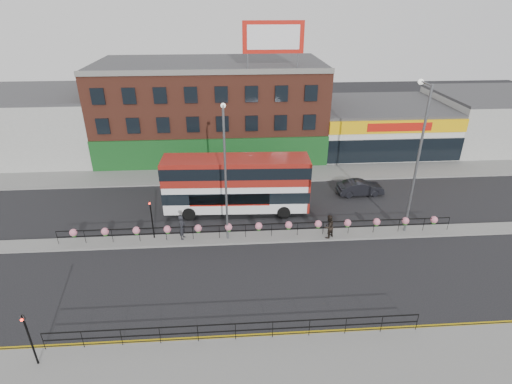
{
  "coord_description": "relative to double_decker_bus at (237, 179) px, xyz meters",
  "views": [
    {
      "loc": [
        -1.98,
        -25.94,
        16.86
      ],
      "look_at": [
        0.0,
        3.0,
        2.5
      ],
      "focal_mm": 28.0,
      "sensor_mm": 36.0,
      "label": 1
    }
  ],
  "objects": [
    {
      "name": "median",
      "position": [
        1.52,
        -4.43,
        -2.95
      ],
      "size": [
        60.0,
        1.6,
        0.15
      ],
      "primitive_type": "cube",
      "color": "slate",
      "rests_on": "ground"
    },
    {
      "name": "warehouse_east",
      "position": [
        32.27,
        15.57,
        0.13
      ],
      "size": [
        14.5,
        12.0,
        6.3
      ],
      "color": "#A1A19C",
      "rests_on": "ground"
    },
    {
      "name": "billboard",
      "position": [
        4.02,
        10.56,
        10.16
      ],
      "size": [
        6.0,
        0.29,
        4.4
      ],
      "color": "#B3160C",
      "rests_on": "brick_building"
    },
    {
      "name": "median_railing",
      "position": [
        1.52,
        -4.43,
        -1.98
      ],
      "size": [
        30.04,
        0.56,
        1.23
      ],
      "color": "black",
      "rests_on": "median"
    },
    {
      "name": "north_pavement",
      "position": [
        1.52,
        7.57,
        -2.95
      ],
      "size": [
        60.0,
        4.0,
        0.15
      ],
      "primitive_type": "cube",
      "color": "slate",
      "rests_on": "ground"
    },
    {
      "name": "south_railing",
      "position": [
        -0.48,
        -14.53,
        -2.06
      ],
      "size": [
        20.04,
        0.05,
        1.12
      ],
      "color": "black",
      "rests_on": "south_pavement"
    },
    {
      "name": "lamp_column_west",
      "position": [
        -0.85,
        -4.24,
        3.08
      ],
      "size": [
        0.36,
        1.76,
        10.04
      ],
      "color": "slate",
      "rests_on": "median"
    },
    {
      "name": "traffic_light_south",
      "position": [
        -10.48,
        -15.43,
        -0.56
      ],
      "size": [
        0.15,
        0.28,
        3.65
      ],
      "color": "black",
      "rests_on": "south_pavement"
    },
    {
      "name": "pedestrian_a",
      "position": [
        -4.26,
        -4.27,
        -1.89
      ],
      "size": [
        0.92,
        0.77,
        1.97
      ],
      "primitive_type": "imported",
      "rotation": [
        0.0,
        0.0,
        1.36
      ],
      "color": "black",
      "rests_on": "median"
    },
    {
      "name": "lamp_column_east",
      "position": [
        13.08,
        -4.05,
        3.9
      ],
      "size": [
        0.41,
        2.01,
        11.43
      ],
      "color": "slate",
      "rests_on": "median"
    },
    {
      "name": "supermarket",
      "position": [
        17.52,
        15.47,
        -0.37
      ],
      "size": [
        15.0,
        12.25,
        5.3
      ],
      "color": "silver",
      "rests_on": "ground"
    },
    {
      "name": "yellow_line_inner",
      "position": [
        1.52,
        -14.13,
        -3.02
      ],
      "size": [
        60.0,
        0.1,
        0.01
      ],
      "primitive_type": "cube",
      "color": "gold",
      "rests_on": "ground"
    },
    {
      "name": "yellow_line_outer",
      "position": [
        1.52,
        -14.31,
        -3.02
      ],
      "size": [
        60.0,
        0.1,
        0.01
      ],
      "primitive_type": "cube",
      "color": "gold",
      "rests_on": "ground"
    },
    {
      "name": "double_decker_bus",
      "position": [
        0.0,
        0.0,
        0.0
      ],
      "size": [
        12.26,
        3.42,
        4.92
      ],
      "color": "silver",
      "rests_on": "ground"
    },
    {
      "name": "warehouse_west",
      "position": [
        -22.73,
        15.57,
        0.63
      ],
      "size": [
        15.5,
        12.0,
        7.3
      ],
      "color": "#A1A19C",
      "rests_on": "ground"
    },
    {
      "name": "ground",
      "position": [
        1.52,
        -4.43,
        -3.02
      ],
      "size": [
        120.0,
        120.0,
        0.0
      ],
      "primitive_type": "plane",
      "color": "black",
      "rests_on": "ground"
    },
    {
      "name": "car",
      "position": [
        11.56,
        2.45,
        -2.32
      ],
      "size": [
        1.94,
        4.41,
        1.4
      ],
      "primitive_type": "imported",
      "rotation": [
        0.0,
        0.0,
        1.63
      ],
      "color": "black",
      "rests_on": "ground"
    },
    {
      "name": "brick_building",
      "position": [
        -2.48,
        15.53,
        2.1
      ],
      "size": [
        25.0,
        12.21,
        10.3
      ],
      "color": "brown",
      "rests_on": "ground"
    },
    {
      "name": "south_pavement",
      "position": [
        1.52,
        -16.43,
        -2.95
      ],
      "size": [
        60.0,
        4.0,
        0.15
      ],
      "primitive_type": "cube",
      "color": "slate",
      "rests_on": "ground"
    },
    {
      "name": "pedestrian_b",
      "position": [
        6.81,
        -4.87,
        -1.93
      ],
      "size": [
        1.61,
        1.6,
        1.89
      ],
      "primitive_type": "imported",
      "rotation": [
        0.0,
        0.0,
        3.78
      ],
      "color": "black",
      "rests_on": "median"
    },
    {
      "name": "traffic_light_median",
      "position": [
        -6.48,
        -4.03,
        -0.56
      ],
      "size": [
        0.15,
        0.28,
        3.65
      ],
      "color": "black",
      "rests_on": "median"
    }
  ]
}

